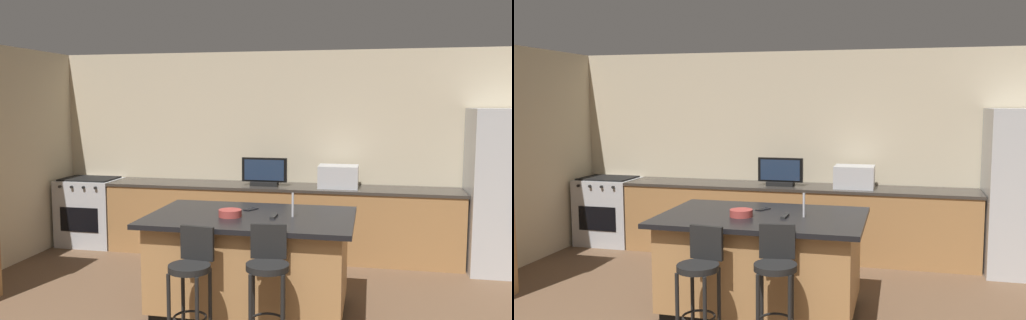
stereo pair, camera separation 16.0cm
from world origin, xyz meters
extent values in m
cube|color=beige|center=(0.00, 4.01, 1.30)|extent=(6.77, 0.12, 2.60)
cube|color=#9E7042|center=(-0.07, 3.63, 0.43)|extent=(4.42, 0.60, 0.86)
cube|color=#332D28|center=(-0.07, 3.63, 0.88)|extent=(4.44, 0.62, 0.04)
cube|color=black|center=(-0.02, 1.77, 0.04)|extent=(1.64, 0.98, 0.09)
cube|color=#9E7042|center=(-0.02, 1.77, 0.48)|extent=(1.72, 1.06, 0.78)
cube|color=black|center=(-0.02, 1.77, 0.89)|extent=(1.88, 1.22, 0.04)
cube|color=#B7BABF|center=(2.62, 3.54, 0.94)|extent=(0.92, 0.77, 1.88)
cube|color=#B7BABF|center=(-2.69, 3.63, 0.45)|extent=(0.78, 0.60, 0.90)
cube|color=black|center=(-2.69, 3.32, 0.41)|extent=(0.54, 0.01, 0.32)
cube|color=black|center=(-2.69, 3.63, 0.91)|extent=(0.70, 0.50, 0.02)
cylinder|color=black|center=(-2.95, 3.31, 0.84)|extent=(0.04, 0.03, 0.04)
cylinder|color=black|center=(-2.77, 3.31, 0.84)|extent=(0.04, 0.03, 0.04)
cylinder|color=black|center=(-2.60, 3.31, 0.84)|extent=(0.04, 0.03, 0.04)
cylinder|color=black|center=(-2.43, 3.31, 0.84)|extent=(0.04, 0.03, 0.04)
cube|color=#B7BABF|center=(0.67, 3.63, 1.04)|extent=(0.48, 0.36, 0.27)
cube|color=black|center=(-0.25, 3.58, 0.93)|extent=(0.34, 0.16, 0.05)
cube|color=black|center=(-0.25, 3.58, 1.10)|extent=(0.57, 0.05, 0.30)
cube|color=#1E2D47|center=(-0.25, 3.55, 1.10)|extent=(0.50, 0.01, 0.26)
cylinder|color=#B2B2B7|center=(-0.11, 3.73, 1.02)|extent=(0.02, 0.02, 0.24)
cylinder|color=#B2B2B7|center=(0.37, 1.77, 1.02)|extent=(0.02, 0.02, 0.22)
cylinder|color=black|center=(-0.33, 0.94, 0.64)|extent=(0.34, 0.34, 0.05)
cube|color=black|center=(-0.31, 1.09, 0.80)|extent=(0.29, 0.07, 0.28)
cylinder|color=black|center=(-0.47, 0.84, 0.31)|extent=(0.03, 0.03, 0.61)
cylinder|color=black|center=(-0.23, 0.81, 0.31)|extent=(0.03, 0.03, 0.61)
cylinder|color=black|center=(-0.44, 1.08, 0.31)|extent=(0.03, 0.03, 0.61)
cylinder|color=black|center=(-0.20, 1.05, 0.31)|extent=(0.03, 0.03, 0.61)
torus|color=black|center=(-0.33, 0.94, 0.23)|extent=(0.28, 0.28, 0.02)
cylinder|color=black|center=(0.29, 0.99, 0.67)|extent=(0.34, 0.34, 0.05)
cube|color=black|center=(0.27, 1.14, 0.84)|extent=(0.29, 0.07, 0.28)
cylinder|color=black|center=(0.18, 0.86, 0.32)|extent=(0.03, 0.03, 0.65)
cylinder|color=black|center=(0.43, 0.89, 0.32)|extent=(0.03, 0.03, 0.65)
cylinder|color=black|center=(0.15, 1.10, 0.32)|extent=(0.03, 0.03, 0.65)
cylinder|color=black|center=(0.39, 1.13, 0.32)|extent=(0.03, 0.03, 0.65)
torus|color=black|center=(0.29, 0.99, 0.24)|extent=(0.28, 0.28, 0.02)
cylinder|color=#993833|center=(-0.19, 1.66, 0.94)|extent=(0.21, 0.21, 0.06)
cube|color=black|center=(-0.07, 2.01, 0.91)|extent=(0.13, 0.17, 0.01)
cube|color=black|center=(0.21, 1.72, 0.92)|extent=(0.05, 0.17, 0.02)
camera|label=1|loc=(1.06, -3.02, 1.95)|focal=37.95mm
camera|label=2|loc=(1.22, -2.98, 1.95)|focal=37.95mm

